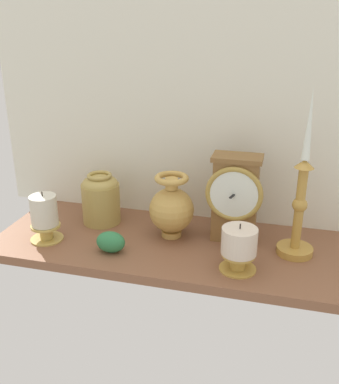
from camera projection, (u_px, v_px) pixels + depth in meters
The scene contains 9 objects.
ground_plane at pixel (184, 247), 116.83cm from camera, with size 100.00×36.00×2.40cm, color brown.
back_wall at pixel (201, 106), 121.00cm from camera, with size 120.00×2.00×65.00cm, color silver.
mantel_clock at pixel (235, 197), 114.09cm from camera, with size 14.47×10.24×23.02cm.
candlestick_tall_left at pixel (300, 207), 106.67cm from camera, with size 8.99×8.99×41.20cm.
brass_vase_bulbous at pixel (172, 208), 117.35cm from camera, with size 11.94×11.94×17.30cm.
brass_vase_jar at pixel (101, 197), 125.76cm from camera, with size 10.73×10.73×14.61cm.
pillar_candle_front at pixel (45, 217), 115.93cm from camera, with size 8.64×8.64×13.59cm.
pillar_candle_near_clock at pixel (239, 247), 102.09cm from camera, with size 8.71×8.71×11.82cm.
ivy_sprig at pixel (111, 242), 111.29cm from camera, with size 7.43×5.20×5.38cm.
Camera 1 is at (22.63, -100.77, 55.42)cm, focal length 41.62 mm.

